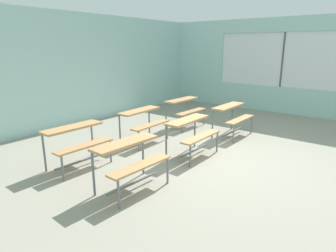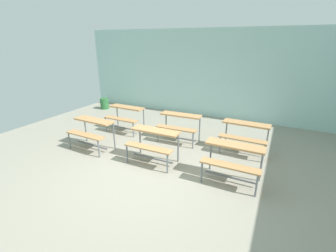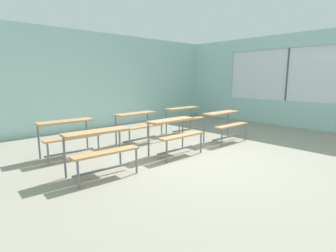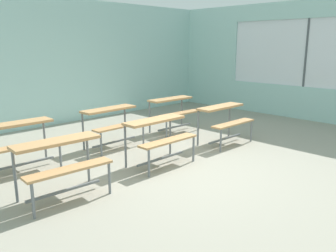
{
  "view_description": "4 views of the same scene",
  "coord_description": "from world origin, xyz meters",
  "px_view_note": "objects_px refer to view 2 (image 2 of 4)",
  "views": [
    {
      "loc": [
        -4.67,
        -2.43,
        2.13
      ],
      "look_at": [
        -0.04,
        1.19,
        0.5
      ],
      "focal_mm": 31.0,
      "sensor_mm": 36.0,
      "label": 1
    },
    {
      "loc": [
        2.31,
        -3.57,
        2.59
      ],
      "look_at": [
        -0.34,
        1.83,
        0.41
      ],
      "focal_mm": 25.13,
      "sensor_mm": 36.0,
      "label": 2
    },
    {
      "loc": [
        -3.8,
        -3.3,
        1.6
      ],
      "look_at": [
        0.66,
        1.57,
        0.38
      ],
      "focal_mm": 28.0,
      "sensor_mm": 36.0,
      "label": 3
    },
    {
      "loc": [
        -3.74,
        -3.34,
        1.92
      ],
      "look_at": [
        0.37,
        0.82,
        0.52
      ],
      "focal_mm": 36.65,
      "sensor_mm": 36.0,
      "label": 4
    }
  ],
  "objects_px": {
    "desk_bench_r1c1": "(179,122)",
    "trash_bin": "(105,103)",
    "desk_bench_r0c2": "(233,155)",
    "desk_bench_r1c0": "(125,113)",
    "desk_bench_r0c0": "(91,127)",
    "desk_bench_r1c2": "(245,131)",
    "desk_bench_r0c1": "(153,139)"
  },
  "relations": [
    {
      "from": "desk_bench_r1c1",
      "to": "trash_bin",
      "type": "bearing_deg",
      "value": 155.4
    },
    {
      "from": "desk_bench_r0c2",
      "to": "desk_bench_r1c0",
      "type": "height_order",
      "value": "same"
    },
    {
      "from": "desk_bench_r0c0",
      "to": "desk_bench_r1c2",
      "type": "relative_size",
      "value": 1.01
    },
    {
      "from": "desk_bench_r1c0",
      "to": "desk_bench_r1c1",
      "type": "bearing_deg",
      "value": 1.75
    },
    {
      "from": "desk_bench_r1c0",
      "to": "trash_bin",
      "type": "xyz_separation_m",
      "value": [
        -2.25,
        1.69,
        -0.35
      ]
    },
    {
      "from": "desk_bench_r1c2",
      "to": "desk_bench_r1c0",
      "type": "bearing_deg",
      "value": -177.32
    },
    {
      "from": "desk_bench_r0c2",
      "to": "desk_bench_r1c1",
      "type": "xyz_separation_m",
      "value": [
        -1.7,
        1.35,
        0.0
      ]
    },
    {
      "from": "desk_bench_r1c2",
      "to": "trash_bin",
      "type": "relative_size",
      "value": 2.62
    },
    {
      "from": "desk_bench_r0c0",
      "to": "desk_bench_r0c2",
      "type": "height_order",
      "value": "same"
    },
    {
      "from": "desk_bench_r0c2",
      "to": "desk_bench_r1c1",
      "type": "relative_size",
      "value": 0.99
    },
    {
      "from": "desk_bench_r0c0",
      "to": "trash_bin",
      "type": "height_order",
      "value": "desk_bench_r0c0"
    },
    {
      "from": "desk_bench_r0c0",
      "to": "desk_bench_r1c1",
      "type": "distance_m",
      "value": 2.26
    },
    {
      "from": "desk_bench_r0c1",
      "to": "desk_bench_r1c0",
      "type": "bearing_deg",
      "value": 142.06
    },
    {
      "from": "desk_bench_r0c0",
      "to": "desk_bench_r1c1",
      "type": "bearing_deg",
      "value": 40.62
    },
    {
      "from": "desk_bench_r0c0",
      "to": "desk_bench_r1c0",
      "type": "distance_m",
      "value": 1.37
    },
    {
      "from": "desk_bench_r0c0",
      "to": "desk_bench_r0c1",
      "type": "bearing_deg",
      "value": 4.4
    },
    {
      "from": "desk_bench_r0c1",
      "to": "desk_bench_r0c2",
      "type": "height_order",
      "value": "same"
    },
    {
      "from": "desk_bench_r0c1",
      "to": "desk_bench_r1c0",
      "type": "xyz_separation_m",
      "value": [
        -1.71,
        1.32,
        0.0
      ]
    },
    {
      "from": "desk_bench_r0c2",
      "to": "trash_bin",
      "type": "xyz_separation_m",
      "value": [
        -5.71,
        3.03,
        -0.35
      ]
    },
    {
      "from": "desk_bench_r1c1",
      "to": "desk_bench_r1c2",
      "type": "distance_m",
      "value": 1.69
    },
    {
      "from": "desk_bench_r0c1",
      "to": "desk_bench_r1c1",
      "type": "relative_size",
      "value": 0.99
    },
    {
      "from": "desk_bench_r0c0",
      "to": "desk_bench_r1c2",
      "type": "distance_m",
      "value": 3.76
    },
    {
      "from": "desk_bench_r1c0",
      "to": "desk_bench_r0c1",
      "type": "bearing_deg",
      "value": -36.32
    },
    {
      "from": "desk_bench_r0c2",
      "to": "desk_bench_r1c1",
      "type": "bearing_deg",
      "value": 142.24
    },
    {
      "from": "desk_bench_r1c1",
      "to": "desk_bench_r0c0",
      "type": "bearing_deg",
      "value": -144.07
    },
    {
      "from": "desk_bench_r0c0",
      "to": "desk_bench_r0c1",
      "type": "relative_size",
      "value": 1.02
    },
    {
      "from": "desk_bench_r0c1",
      "to": "trash_bin",
      "type": "bearing_deg",
      "value": 142.53
    },
    {
      "from": "desk_bench_r0c1",
      "to": "desk_bench_r0c2",
      "type": "relative_size",
      "value": 1.0
    },
    {
      "from": "desk_bench_r0c0",
      "to": "desk_bench_r0c2",
      "type": "xyz_separation_m",
      "value": [
        3.48,
        0.03,
        0.0
      ]
    },
    {
      "from": "trash_bin",
      "to": "desk_bench_r0c1",
      "type": "bearing_deg",
      "value": -37.24
    },
    {
      "from": "desk_bench_r0c0",
      "to": "desk_bench_r1c2",
      "type": "height_order",
      "value": "same"
    },
    {
      "from": "desk_bench_r0c1",
      "to": "desk_bench_r0c0",
      "type": "bearing_deg",
      "value": -178.61
    }
  ]
}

